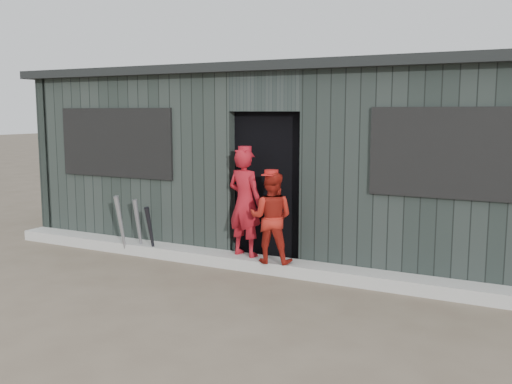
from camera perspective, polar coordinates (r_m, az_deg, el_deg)
The scene contains 9 objects.
ground at distance 5.87m, azimuth -8.25°, elevation -11.93°, with size 80.00×80.00×0.00m, color brown.
curb at distance 7.33m, azimuth 0.07°, elevation -7.16°, with size 8.00×0.36×0.15m, color #ACACA6.
bat_left at distance 8.15m, azimuth -13.34°, elevation -3.27°, with size 0.07×0.07×0.87m, color #93939B.
bat_mid at distance 8.14m, azimuth -11.66°, elevation -3.46°, with size 0.07×0.07×0.80m, color gray.
bat_right at distance 7.94m, azimuth -10.49°, elevation -3.96°, with size 0.07×0.07×0.74m, color black.
player_red_left at distance 7.30m, azimuth -1.11°, elevation -1.04°, with size 0.51×0.33×1.39m, color maroon.
player_red_right at distance 6.98m, azimuth 1.53°, elevation -2.57°, with size 0.55×0.43×1.12m, color #9F1D13.
player_grey_back at distance 7.54m, azimuth 3.89°, elevation -3.06°, with size 0.54×0.35×1.10m, color #B2B2B2.
dugout at distance 8.64m, azimuth 5.19°, elevation 3.29°, with size 8.30×3.30×2.62m.
Camera 1 is at (3.23, -4.48, 1.99)m, focal length 40.00 mm.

